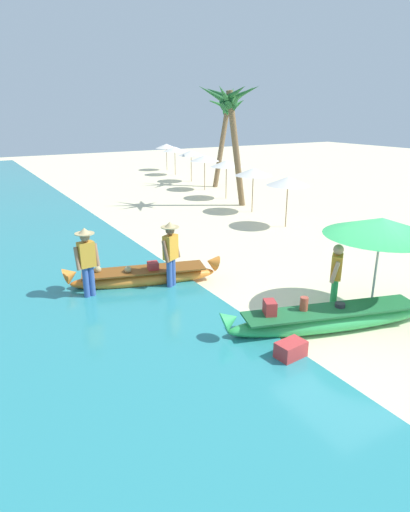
% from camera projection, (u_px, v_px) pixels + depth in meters
% --- Properties ---
extents(ground_plane, '(80.00, 80.00, 0.00)m').
position_uv_depth(ground_plane, '(352.00, 313.00, 9.49)').
color(ground_plane, beige).
extents(boat_green_foreground, '(4.56, 1.87, 0.74)m').
position_uv_depth(boat_green_foreground, '(330.00, 318.00, 8.69)').
color(boat_green_foreground, '#38B760').
rests_on(boat_green_foreground, ground).
extents(boat_orange_midground, '(3.90, 1.66, 0.72)m').
position_uv_depth(boat_orange_midground, '(144.00, 276.00, 10.91)').
color(boat_orange_midground, orange).
rests_on(boat_orange_midground, ground).
extents(person_vendor_hatted, '(0.58, 0.45, 1.73)m').
position_uv_depth(person_vendor_hatted, '(171.00, 251.00, 10.44)').
color(person_vendor_hatted, '#3D5BA8').
rests_on(person_vendor_hatted, ground).
extents(person_tourist_customer, '(0.54, 0.50, 1.56)m').
position_uv_depth(person_tourist_customer, '(336.00, 275.00, 9.27)').
color(person_tourist_customer, green).
rests_on(person_tourist_customer, ground).
extents(person_vendor_assistant, '(0.57, 0.44, 1.75)m').
position_uv_depth(person_vendor_assistant, '(87.00, 259.00, 9.84)').
color(person_vendor_assistant, '#3D5BA8').
rests_on(person_vendor_assistant, ground).
extents(patio_umbrella_large, '(2.38, 2.38, 2.12)m').
position_uv_depth(patio_umbrella_large, '(382.00, 227.00, 9.00)').
color(patio_umbrella_large, '#B7B7BC').
rests_on(patio_umbrella_large, ground).
extents(parasol_row_0, '(1.60, 1.60, 1.91)m').
position_uv_depth(parasol_row_0, '(288.00, 181.00, 15.97)').
color(parasol_row_0, '#8E6B47').
rests_on(parasol_row_0, ground).
extents(parasol_row_1, '(1.60, 1.60, 1.91)m').
position_uv_depth(parasol_row_1, '(253.00, 172.00, 18.37)').
color(parasol_row_1, '#8E6B47').
rests_on(parasol_row_1, ground).
extents(parasol_row_2, '(1.60, 1.60, 1.91)m').
position_uv_depth(parasol_row_2, '(226.00, 164.00, 21.28)').
color(parasol_row_2, '#8E6B47').
rests_on(parasol_row_2, ground).
extents(parasol_row_3, '(1.60, 1.60, 1.91)m').
position_uv_depth(parasol_row_3, '(205.00, 158.00, 23.67)').
color(parasol_row_3, '#8E6B47').
rests_on(parasol_row_3, ground).
extents(parasol_row_4, '(1.60, 1.60, 1.91)m').
position_uv_depth(parasol_row_4, '(191.00, 153.00, 26.49)').
color(parasol_row_4, '#8E6B47').
rests_on(parasol_row_4, ground).
extents(parasol_row_5, '(1.60, 1.60, 1.91)m').
position_uv_depth(parasol_row_5, '(175.00, 149.00, 29.23)').
color(parasol_row_5, '#8E6B47').
rests_on(parasol_row_5, ground).
extents(parasol_row_6, '(1.60, 1.60, 1.91)m').
position_uv_depth(parasol_row_6, '(166.00, 146.00, 31.67)').
color(parasol_row_6, '#8E6B47').
rests_on(parasol_row_6, ground).
extents(palm_tree_tall_inland, '(2.76, 2.81, 5.39)m').
position_uv_depth(palm_tree_tall_inland, '(231.00, 107.00, 18.54)').
color(palm_tree_tall_inland, brown).
rests_on(palm_tree_tall_inland, ground).
extents(palm_tree_leaning_seaward, '(2.46, 2.30, 4.98)m').
position_uv_depth(palm_tree_leaning_seaward, '(226.00, 115.00, 24.25)').
color(palm_tree_leaning_seaward, brown).
rests_on(palm_tree_leaning_seaward, ground).
extents(cooler_box, '(0.56, 0.39, 0.39)m').
position_uv_depth(cooler_box, '(291.00, 352.00, 7.61)').
color(cooler_box, '#C63838').
rests_on(cooler_box, ground).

